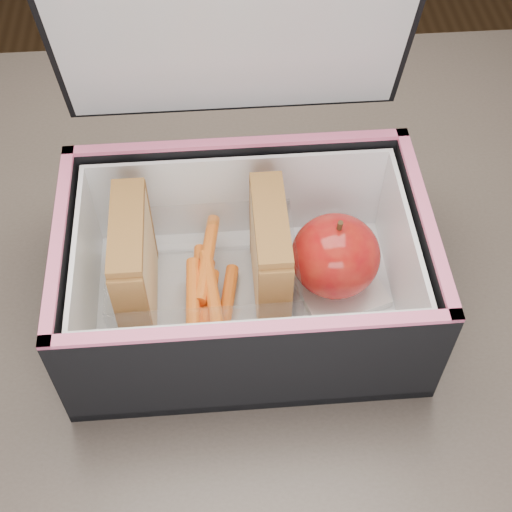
{
  "coord_description": "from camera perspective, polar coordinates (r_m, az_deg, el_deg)",
  "views": [
    {
      "loc": [
        -0.04,
        -0.37,
        1.29
      ],
      "look_at": [
        -0.01,
        0.01,
        0.81
      ],
      "focal_mm": 50.0,
      "sensor_mm": 36.0,
      "label": 1
    }
  ],
  "objects": [
    {
      "name": "paper_napkin",
      "position": [
        0.65,
        6.52,
        -2.25
      ],
      "size": [
        0.09,
        0.09,
        0.01
      ],
      "primitive_type": "cube",
      "rotation": [
        0.0,
        0.0,
        0.3
      ],
      "color": "white",
      "rests_on": "lunch_bag"
    },
    {
      "name": "carrot_sticks",
      "position": [
        0.62,
        -4.09,
        -3.54
      ],
      "size": [
        0.05,
        0.15,
        0.03
      ],
      "color": "#EB4D1D",
      "rests_on": "plastic_tub"
    },
    {
      "name": "red_apple",
      "position": [
        0.62,
        6.38,
        0.0
      ],
      "size": [
        0.08,
        0.08,
        0.08
      ],
      "rotation": [
        0.0,
        0.0,
        -0.03
      ],
      "color": "#99000B",
      "rests_on": "paper_napkin"
    },
    {
      "name": "kitchen_table",
      "position": [
        0.73,
        1.1,
        -7.76
      ],
      "size": [
        1.2,
        0.8,
        0.75
      ],
      "color": "brown",
      "rests_on": "ground"
    },
    {
      "name": "plastic_tub",
      "position": [
        0.62,
        -4.17,
        -1.71
      ],
      "size": [
        0.16,
        0.11,
        0.06
      ],
      "primitive_type": null,
      "color": "white",
      "rests_on": "lunch_bag"
    },
    {
      "name": "sandwich_right",
      "position": [
        0.6,
        1.11,
        -0.07
      ],
      "size": [
        0.03,
        0.1,
        0.11
      ],
      "color": "beige",
      "rests_on": "plastic_tub"
    },
    {
      "name": "sandwich_left",
      "position": [
        0.6,
        -9.68,
        -0.7
      ],
      "size": [
        0.03,
        0.1,
        0.11
      ],
      "color": "beige",
      "rests_on": "plastic_tub"
    },
    {
      "name": "lunch_bag",
      "position": [
        0.6,
        -0.91,
        -0.44
      ],
      "size": [
        0.3,
        0.25,
        0.3
      ],
      "color": "black",
      "rests_on": "kitchen_table"
    }
  ]
}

